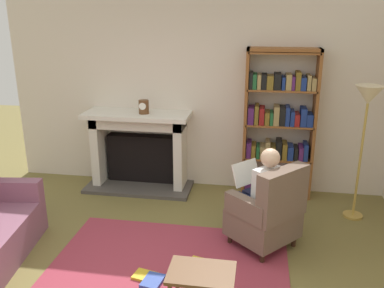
# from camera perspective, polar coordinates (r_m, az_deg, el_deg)

# --- Properties ---
(back_wall) EXTENTS (5.60, 0.10, 2.70)m
(back_wall) POSITION_cam_1_polar(r_m,az_deg,el_deg) (5.84, 1.22, 6.90)
(back_wall) COLOR beige
(back_wall) RESTS_ON ground
(area_rug) EXTENTS (2.40, 1.80, 0.01)m
(area_rug) POSITION_cam_1_polar(r_m,az_deg,el_deg) (4.29, -3.45, -17.09)
(area_rug) COLOR #9C3445
(area_rug) RESTS_ON ground
(fireplace) EXTENTS (1.52, 0.64, 1.13)m
(fireplace) POSITION_cam_1_polar(r_m,az_deg,el_deg) (5.97, -7.28, -0.48)
(fireplace) COLOR #4C4742
(fireplace) RESTS_ON ground
(mantel_clock) EXTENTS (0.14, 0.14, 0.19)m
(mantel_clock) POSITION_cam_1_polar(r_m,az_deg,el_deg) (5.68, -6.75, 5.16)
(mantel_clock) COLOR brown
(mantel_clock) RESTS_ON fireplace
(bookshelf) EXTENTS (0.94, 0.32, 2.03)m
(bookshelf) POSITION_cam_1_polar(r_m,az_deg,el_deg) (5.66, 12.01, 2.27)
(bookshelf) COLOR brown
(bookshelf) RESTS_ON ground
(armchair_reading) EXTENTS (0.89, 0.89, 0.97)m
(armchair_reading) POSITION_cam_1_polar(r_m,az_deg,el_deg) (4.51, 10.57, -9.35)
(armchair_reading) COLOR #331E14
(armchair_reading) RESTS_ON ground
(seated_reader) EXTENTS (0.59, 0.58, 1.14)m
(seated_reader) POSITION_cam_1_polar(r_m,az_deg,el_deg) (4.49, 9.58, -6.61)
(seated_reader) COLOR silver
(seated_reader) RESTS_ON ground
(side_table) EXTENTS (0.56, 0.39, 0.42)m
(side_table) POSITION_cam_1_polar(r_m,az_deg,el_deg) (3.59, 1.33, -18.17)
(side_table) COLOR brown
(side_table) RESTS_ON ground
(scattered_books) EXTENTS (0.79, 0.60, 0.03)m
(scattered_books) POSITION_cam_1_polar(r_m,az_deg,el_deg) (4.18, -2.06, -17.78)
(scattered_books) COLOR gold
(scattered_books) RESTS_ON area_rug
(floor_lamp) EXTENTS (0.32, 0.32, 1.67)m
(floor_lamp) POSITION_cam_1_polar(r_m,az_deg,el_deg) (5.18, 23.23, 4.72)
(floor_lamp) COLOR #B7933F
(floor_lamp) RESTS_ON ground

